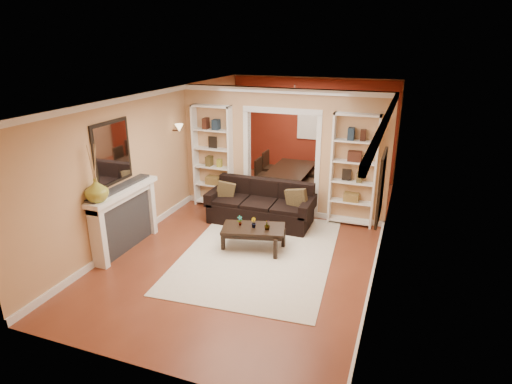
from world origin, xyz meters
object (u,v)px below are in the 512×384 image
at_px(coffee_table, 253,238).
at_px(fireplace, 126,219).
at_px(bookshelf_left, 213,157).
at_px(sofa, 260,203).
at_px(bookshelf_right, 353,171).
at_px(dining_table, 292,180).

distance_m(coffee_table, fireplace, 2.32).
bearing_deg(coffee_table, bookshelf_left, 118.74).
bearing_deg(sofa, coffee_table, -76.43).
distance_m(sofa, bookshelf_right, 2.00).
xyz_separation_m(bookshelf_left, bookshelf_right, (3.10, 0.00, 0.00)).
xyz_separation_m(coffee_table, dining_table, (-0.19, 3.24, 0.09)).
bearing_deg(bookshelf_right, bookshelf_left, 180.00).
xyz_separation_m(bookshelf_right, fireplace, (-3.64, -2.53, -0.57)).
relative_size(bookshelf_left, bookshelf_right, 1.00).
relative_size(coffee_table, dining_table, 0.65).
distance_m(sofa, fireplace, 2.71).
height_order(bookshelf_right, dining_table, bookshelf_right).
bearing_deg(fireplace, sofa, 46.15).
bearing_deg(fireplace, dining_table, 63.98).
height_order(sofa, coffee_table, sofa).
distance_m(sofa, coffee_table, 1.22).
height_order(bookshelf_right, fireplace, bookshelf_right).
relative_size(sofa, dining_table, 1.26).
bearing_deg(dining_table, bookshelf_left, 136.42).
relative_size(sofa, coffee_table, 1.95).
bearing_deg(bookshelf_left, coffee_table, -47.22).
bearing_deg(fireplace, bookshelf_right, 34.80).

